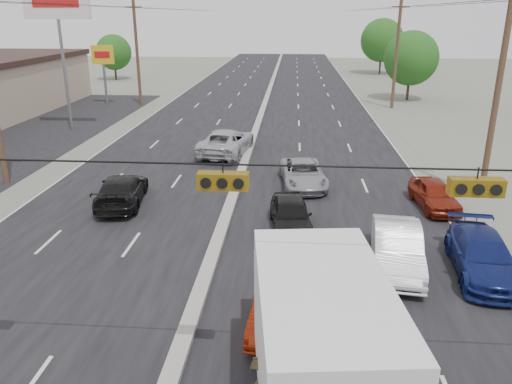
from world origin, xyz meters
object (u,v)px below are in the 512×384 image
(tree_right_far, at_px, (382,40))
(oncoming_far, at_px, (226,142))
(box_truck, at_px, (316,339))
(queue_car_a, at_px, (291,215))
(queue_car_b, at_px, (397,248))
(red_sedan, at_px, (280,303))
(queue_car_d, at_px, (483,256))
(pole_sign_far, at_px, (103,60))
(tree_right_mid, at_px, (411,58))
(queue_car_e, at_px, (434,195))
(utility_pole_right_b, at_px, (497,94))
(oncoming_near, at_px, (122,190))
(pole_sign_billboard, at_px, (57,11))
(tree_left_far, at_px, (114,52))
(utility_pole_right_c, at_px, (396,54))
(utility_pole_left_c, at_px, (137,53))
(queue_car_c, at_px, (303,174))

(tree_right_far, distance_m, oncoming_far, 51.41)
(box_truck, distance_m, queue_car_a, 10.20)
(oncoming_far, bearing_deg, tree_right_far, -102.44)
(queue_car_b, xyz_separation_m, oncoming_far, (-8.10, 14.96, 0.05))
(red_sedan, distance_m, queue_car_d, 7.75)
(pole_sign_far, xyz_separation_m, tree_right_mid, (31.00, 5.00, -0.07))
(tree_right_far, height_order, queue_car_e, tree_right_far)
(utility_pole_right_b, bearing_deg, box_truck, -120.61)
(queue_car_e, bearing_deg, oncoming_near, 176.89)
(pole_sign_billboard, height_order, queue_car_e, pole_sign_billboard)
(pole_sign_far, height_order, tree_right_far, tree_right_far)
(tree_left_far, relative_size, oncoming_far, 1.03)
(utility_pole_right_b, xyz_separation_m, box_truck, (-8.98, -15.19, -3.22))
(pole_sign_far, distance_m, queue_car_b, 40.35)
(utility_pole_right_c, xyz_separation_m, queue_car_a, (-9.61, -30.08, -4.41))
(red_sedan, distance_m, queue_car_a, 6.75)
(utility_pole_right_c, bearing_deg, queue_car_b, -99.92)
(pole_sign_far, xyz_separation_m, red_sedan, (18.65, -36.82, -3.76))
(queue_car_b, bearing_deg, oncoming_near, 161.56)
(queue_car_a, distance_m, oncoming_near, 8.48)
(utility_pole_left_c, distance_m, tree_right_far, 41.38)
(pole_sign_billboard, xyz_separation_m, queue_car_e, (24.10, -14.99, -8.20))
(pole_sign_billboard, relative_size, queue_car_c, 2.31)
(queue_car_d, bearing_deg, tree_left_far, 126.61)
(tree_left_far, bearing_deg, red_sedan, -66.55)
(box_truck, distance_m, queue_car_e, 14.58)
(pole_sign_billboard, relative_size, tree_left_far, 1.80)
(utility_pole_right_c, height_order, oncoming_near, utility_pole_right_c)
(tree_right_mid, relative_size, queue_car_b, 1.52)
(oncoming_far, bearing_deg, tree_right_mid, -117.85)
(tree_right_far, xyz_separation_m, queue_car_e, (-6.40, -56.99, -4.29))
(tree_left_far, bearing_deg, utility_pole_right_c, -30.10)
(queue_car_c, height_order, oncoming_far, oncoming_far)
(tree_right_mid, bearing_deg, queue_car_d, -98.01)
(utility_pole_right_c, relative_size, queue_car_a, 2.44)
(tree_left_far, relative_size, queue_car_b, 1.30)
(utility_pole_left_c, bearing_deg, pole_sign_far, -180.00)
(utility_pole_right_c, height_order, box_truck, utility_pole_right_c)
(red_sedan, bearing_deg, queue_car_b, 48.96)
(pole_sign_far, distance_m, queue_car_a, 35.71)
(utility_pole_left_c, bearing_deg, tree_left_far, 115.41)
(red_sedan, bearing_deg, queue_car_e, 61.53)
(utility_pole_right_c, distance_m, tree_left_far, 39.90)
(tree_left_far, xyz_separation_m, tree_right_far, (38.00, 10.00, 1.24))
(red_sedan, bearing_deg, tree_right_mid, 80.32)
(pole_sign_billboard, height_order, oncoming_far, pole_sign_billboard)
(utility_pole_left_c, xyz_separation_m, utility_pole_right_b, (25.00, -25.00, 0.00))
(tree_right_mid, relative_size, box_truck, 0.95)
(box_truck, height_order, red_sedan, box_truck)
(queue_car_a, relative_size, queue_car_e, 1.05)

